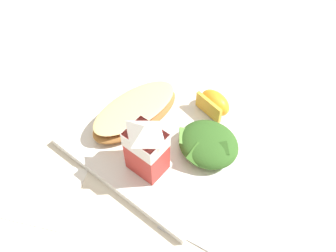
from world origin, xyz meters
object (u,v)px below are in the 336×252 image
(white_plate, at_px, (168,132))
(cheesy_pizza_bread, at_px, (135,112))
(milk_carton, at_px, (146,146))
(orange_wedge_front, at_px, (214,103))
(paper_napkin, at_px, (43,192))
(metal_fork, at_px, (207,246))
(green_salad_pile, at_px, (208,144))

(white_plate, distance_m, cheesy_pizza_bread, 0.07)
(white_plate, bearing_deg, milk_carton, 105.17)
(orange_wedge_front, relative_size, paper_napkin, 0.59)
(milk_carton, relative_size, metal_fork, 0.58)
(white_plate, height_order, orange_wedge_front, orange_wedge_front)
(orange_wedge_front, relative_size, metal_fork, 0.35)
(cheesy_pizza_bread, distance_m, paper_napkin, 0.20)
(white_plate, bearing_deg, green_salad_pile, -175.14)
(white_plate, height_order, milk_carton, milk_carton)
(cheesy_pizza_bread, bearing_deg, green_salad_pile, -170.11)
(paper_napkin, distance_m, metal_fork, 0.27)
(green_salad_pile, xyz_separation_m, milk_carton, (0.06, 0.08, 0.04))
(milk_carton, relative_size, paper_napkin, 1.00)
(milk_carton, bearing_deg, green_salad_pile, -123.85)
(milk_carton, bearing_deg, metal_fork, 164.23)
(white_plate, bearing_deg, metal_fork, 144.71)
(white_plate, bearing_deg, orange_wedge_front, -113.58)
(orange_wedge_front, xyz_separation_m, paper_napkin, (0.12, 0.30, -0.03))
(cheesy_pizza_bread, distance_m, orange_wedge_front, 0.14)
(cheesy_pizza_bread, height_order, metal_fork, cheesy_pizza_bread)
(cheesy_pizza_bread, distance_m, metal_fork, 0.25)
(metal_fork, bearing_deg, green_salad_pile, -54.14)
(green_salad_pile, bearing_deg, paper_napkin, 53.48)
(paper_napkin, bearing_deg, white_plate, -111.55)
(metal_fork, bearing_deg, paper_napkin, 19.88)
(cheesy_pizza_bread, height_order, green_salad_pile, green_salad_pile)
(green_salad_pile, height_order, orange_wedge_front, green_salad_pile)
(white_plate, relative_size, milk_carton, 2.55)
(cheesy_pizza_bread, relative_size, orange_wedge_front, 2.78)
(white_plate, xyz_separation_m, green_salad_pile, (-0.08, -0.01, 0.03))
(cheesy_pizza_bread, relative_size, green_salad_pile, 1.75)
(metal_fork, bearing_deg, milk_carton, -15.77)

